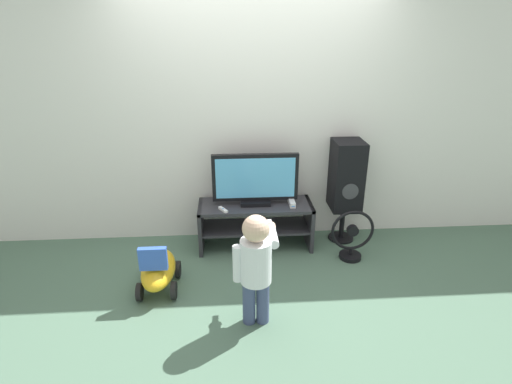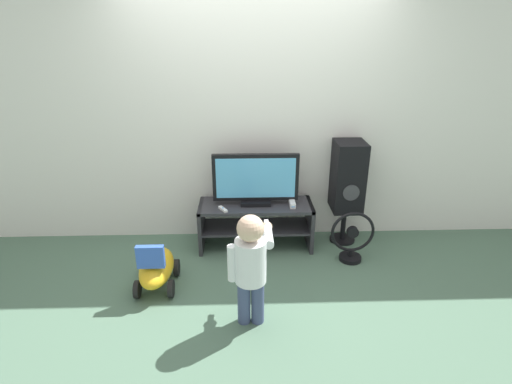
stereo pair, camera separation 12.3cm
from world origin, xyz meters
name	(u,v)px [view 1 (the left image)]	position (x,y,z in m)	size (l,w,h in m)	color
ground_plane	(257,256)	(0.00, 0.00, 0.00)	(16.00, 16.00, 0.00)	#4C6B56
wall_back	(253,113)	(0.00, 0.50, 1.30)	(10.00, 0.06, 2.60)	silver
tv_stand	(255,218)	(0.00, 0.21, 0.31)	(1.12, 0.42, 0.46)	#2D2D33
television	(255,180)	(0.00, 0.23, 0.71)	(0.83, 0.20, 0.51)	black
game_console	(292,202)	(0.35, 0.18, 0.48)	(0.05, 0.20, 0.05)	white
remote_primary	(223,210)	(-0.32, 0.08, 0.47)	(0.10, 0.13, 0.03)	white
child	(256,261)	(-0.07, -0.93, 0.52)	(0.34, 0.50, 0.89)	#3F4C72
speaker_tower	(346,177)	(0.91, 0.28, 0.69)	(0.29, 0.34, 1.06)	black
floor_fan	(352,237)	(0.90, -0.10, 0.23)	(0.41, 0.21, 0.50)	black
ride_on_toy	(158,270)	(-0.86, -0.46, 0.18)	(0.32, 0.57, 0.48)	gold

